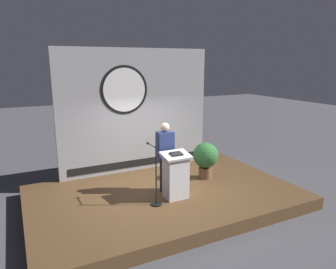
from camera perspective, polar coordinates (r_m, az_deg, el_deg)
name	(u,v)px	position (r m, az deg, el deg)	size (l,w,h in m)	color
ground_plane	(165,203)	(7.96, -0.56, -12.34)	(40.00, 40.00, 0.00)	#4C4C51
stage_platform	(165,197)	(7.90, -0.56, -11.36)	(6.40, 4.00, 0.30)	brown
banner_display	(136,111)	(8.98, -5.86, 4.30)	(4.47, 0.12, 3.50)	#9E9EA3
podium	(176,176)	(7.32, 1.42, -7.50)	(0.64, 0.50, 1.11)	silver
speaker_person	(165,157)	(7.60, -0.53, -4.06)	(0.40, 0.26, 1.72)	black
microphone_stand	(155,183)	(7.04, -2.38, -8.91)	(0.24, 0.59, 1.38)	black
potted_plant	(206,157)	(8.58, 6.87, -4.10)	(0.69, 0.69, 0.99)	brown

